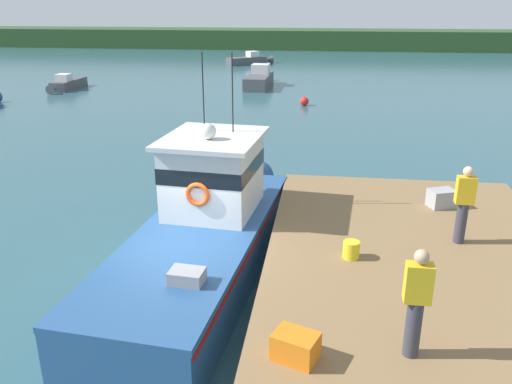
% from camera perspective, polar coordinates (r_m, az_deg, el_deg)
% --- Properties ---
extents(ground_plane, '(200.00, 200.00, 0.00)m').
position_cam_1_polar(ground_plane, '(11.62, -7.58, -10.30)').
color(ground_plane, '#2D5660').
extents(dock, '(6.00, 9.00, 1.20)m').
position_cam_1_polar(dock, '(10.94, 17.41, -6.78)').
color(dock, '#4C3D2D').
rests_on(dock, ground).
extents(main_fishing_boat, '(3.26, 9.93, 4.80)m').
position_cam_1_polar(main_fishing_boat, '(11.92, -5.45, -3.93)').
color(main_fishing_boat, '#285184').
rests_on(main_fishing_boat, ground).
extents(crate_stack_mid_dock, '(0.72, 0.62, 0.43)m').
position_cam_1_polar(crate_stack_mid_dock, '(13.25, 19.72, -0.65)').
color(crate_stack_mid_dock, '#9E9EA3').
rests_on(crate_stack_mid_dock, dock).
extents(crate_single_far, '(0.72, 0.62, 0.39)m').
position_cam_1_polar(crate_single_far, '(7.48, 4.36, -16.54)').
color(crate_single_far, orange).
rests_on(crate_single_far, dock).
extents(bait_bucket, '(0.32, 0.32, 0.34)m').
position_cam_1_polar(bait_bucket, '(10.22, 10.41, -6.25)').
color(bait_bucket, yellow).
rests_on(bait_bucket, dock).
extents(deckhand_by_the_boat, '(0.36, 0.22, 1.63)m').
position_cam_1_polar(deckhand_by_the_boat, '(7.48, 17.19, -11.39)').
color(deckhand_by_the_boat, '#383842').
rests_on(deckhand_by_the_boat, dock).
extents(deckhand_further_back, '(0.36, 0.22, 1.63)m').
position_cam_1_polar(deckhand_further_back, '(11.21, 21.85, -1.16)').
color(deckhand_further_back, '#383842').
rests_on(deckhand_further_back, dock).
extents(moored_boat_far_right, '(1.18, 4.40, 1.12)m').
position_cam_1_polar(moored_boat_far_right, '(39.76, -20.07, 11.09)').
color(moored_boat_far_right, '#4C4C51').
rests_on(moored_boat_far_right, ground).
extents(moored_boat_off_the_point, '(1.64, 6.11, 1.55)m').
position_cam_1_polar(moored_boat_off_the_point, '(38.83, 0.42, 12.31)').
color(moored_boat_off_the_point, '#4C4C51').
rests_on(moored_boat_off_the_point, ground).
extents(moored_boat_far_left, '(4.49, 3.81, 1.25)m').
position_cam_1_polar(moored_boat_far_left, '(52.87, -0.71, 14.30)').
color(moored_boat_far_left, '#4C4C51').
rests_on(moored_boat_far_left, ground).
extents(mooring_buoy_inshore, '(0.52, 0.52, 0.52)m').
position_cam_1_polar(mooring_buoy_inshore, '(31.57, 5.33, 9.89)').
color(mooring_buoy_inshore, red).
rests_on(mooring_buoy_inshore, ground).
extents(far_shoreline, '(120.00, 8.00, 2.40)m').
position_cam_1_polar(far_shoreline, '(71.84, 5.61, 16.39)').
color(far_shoreline, '#284723').
rests_on(far_shoreline, ground).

